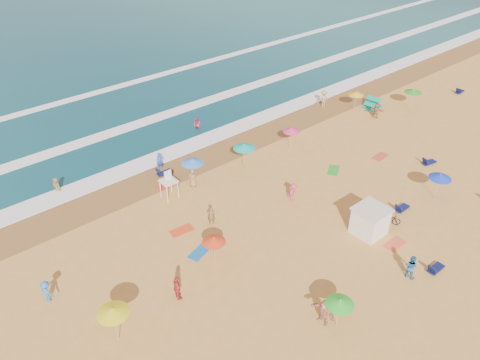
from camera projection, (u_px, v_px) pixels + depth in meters
ground at (295, 233)px, 33.56m from camera, size 220.00×220.00×0.00m
wet_sand at (194, 162)px, 41.51m from camera, size 220.00×220.00×0.00m
surf_foam at (144, 126)px, 47.07m from camera, size 200.00×18.70×0.05m
cabana at (370, 221)px, 33.04m from camera, size 2.00×2.00×2.00m
cabana_roof at (372, 210)px, 32.44m from camera, size 2.20×2.20×0.12m
bicycle at (388, 218)px, 34.15m from camera, size 1.58×1.81×0.94m
lifeguard_stand at (169, 186)px, 36.54m from camera, size 1.20×1.20×2.10m
beach_umbrellas at (260, 234)px, 30.28m from camera, size 53.43×26.16×0.82m
loungers at (377, 219)px, 34.57m from camera, size 50.39×25.24×0.34m
towels at (313, 263)px, 31.00m from camera, size 36.08×26.37×0.03m
popup_tents at (439, 117)px, 47.46m from camera, size 6.58×15.34×1.20m
beachgoers at (250, 209)px, 34.58m from camera, size 44.94×28.21×2.11m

